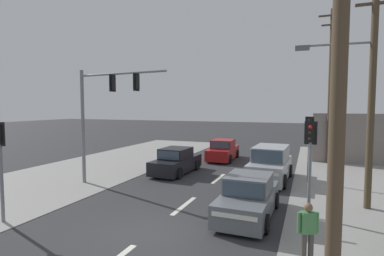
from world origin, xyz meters
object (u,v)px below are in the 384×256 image
at_px(sedan_oncoming_mid, 176,162).
at_px(pedestal_signal_far_median, 309,138).
at_px(suv_receding_far, 270,165).
at_px(utility_pole_background_right, 330,84).
at_px(sedan_oncoming_near, 248,198).
at_px(pedestrian_at_kerb, 308,230).
at_px(utility_pole_midground_right, 368,85).
at_px(pedestal_signal_right_kerb, 310,153).
at_px(pedestal_signal_left_kerb, 0,155).
at_px(traffic_signal_mast, 101,105).
at_px(sedan_crossing_left, 223,151).
at_px(utility_pole_foreground_right, 331,41).

bearing_deg(sedan_oncoming_mid, pedestal_signal_far_median, 3.70).
distance_m(pedestal_signal_far_median, suv_receding_far, 2.51).
distance_m(utility_pole_background_right, sedan_oncoming_near, 13.93).
bearing_deg(pedestrian_at_kerb, utility_pole_midground_right, 69.06).
bearing_deg(pedestal_signal_right_kerb, pedestal_signal_left_kerb, -156.17).
bearing_deg(pedestal_signal_left_kerb, suv_receding_far, 50.11).
relative_size(traffic_signal_mast, suv_receding_far, 1.30).
bearing_deg(sedan_oncoming_near, sedan_crossing_left, 110.01).
distance_m(utility_pole_background_right, pedestal_signal_left_kerb, 20.15).
bearing_deg(utility_pole_midground_right, pedestal_signal_far_median, 119.94).
bearing_deg(sedan_oncoming_mid, traffic_signal_mast, -120.26).
bearing_deg(suv_receding_far, utility_pole_background_right, 63.83).
relative_size(utility_pole_background_right, traffic_signal_mast, 1.82).
relative_size(utility_pole_midground_right, pedestal_signal_right_kerb, 2.56).
xyz_separation_m(utility_pole_foreground_right, sedan_crossing_left, (-6.40, 16.68, -4.45)).
height_order(suv_receding_far, sedan_crossing_left, suv_receding_far).
bearing_deg(pedestal_signal_far_median, utility_pole_foreground_right, -88.70).
xyz_separation_m(pedestal_signal_far_median, sedan_oncoming_mid, (-7.59, -0.49, -1.71)).
distance_m(pedestal_signal_right_kerb, sedan_oncoming_mid, 9.27).
distance_m(utility_pole_midground_right, pedestal_signal_left_kerb, 13.89).
height_order(traffic_signal_mast, sedan_oncoming_mid, traffic_signal_mast).
relative_size(sedan_crossing_left, pedestrian_at_kerb, 2.63).
distance_m(utility_pole_foreground_right, utility_pole_midground_right, 8.23).
height_order(suv_receding_far, pedestrian_at_kerb, suv_receding_far).
bearing_deg(utility_pole_foreground_right, traffic_signal_mast, 145.17).
xyz_separation_m(sedan_oncoming_mid, sedan_crossing_left, (1.45, 5.53, 0.00)).
height_order(utility_pole_foreground_right, pedestrian_at_kerb, utility_pole_foreground_right).
height_order(sedan_crossing_left, pedestrian_at_kerb, pedestrian_at_kerb).
bearing_deg(pedestal_signal_right_kerb, sedan_oncoming_near, -161.99).
height_order(utility_pole_midground_right, sedan_oncoming_near, utility_pole_midground_right).
distance_m(traffic_signal_mast, pedestal_signal_far_median, 11.07).
bearing_deg(suv_receding_far, pedestrian_at_kerb, -77.27).
distance_m(pedestal_signal_far_median, sedan_crossing_left, 8.13).
bearing_deg(sedan_oncoming_mid, suv_receding_far, 2.33).
height_order(utility_pole_background_right, pedestal_signal_right_kerb, utility_pole_background_right).
bearing_deg(utility_pole_background_right, sedan_oncoming_mid, -142.21).
distance_m(utility_pole_midground_right, pedestrian_at_kerb, 7.04).
bearing_deg(sedan_oncoming_near, utility_pole_midground_right, 31.40).
bearing_deg(sedan_oncoming_mid, utility_pole_foreground_right, -54.84).
relative_size(pedestal_signal_left_kerb, pedestal_signal_far_median, 1.00).
height_order(pedestal_signal_right_kerb, sedan_oncoming_near, pedestal_signal_right_kerb).
xyz_separation_m(utility_pole_midground_right, pedestrian_at_kerb, (-2.07, -5.42, -4.00)).
bearing_deg(utility_pole_midground_right, traffic_signal_mast, -175.63).
bearing_deg(sedan_crossing_left, pedestal_signal_left_kerb, -104.62).
bearing_deg(traffic_signal_mast, sedan_oncoming_near, -11.55).
relative_size(pedestal_signal_far_median, sedan_crossing_left, 0.83).
bearing_deg(sedan_crossing_left, traffic_signal_mast, -111.71).
relative_size(utility_pole_background_right, pedestal_signal_left_kerb, 3.07).
distance_m(utility_pole_midground_right, suv_receding_far, 6.63).
bearing_deg(utility_pole_foreground_right, utility_pole_midground_right, 77.24).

